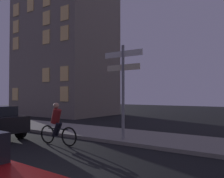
{
  "coord_description": "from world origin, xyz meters",
  "views": [
    {
      "loc": [
        4.1,
        -2.67,
        1.9
      ],
      "look_at": [
        -1.4,
        5.14,
        2.15
      ],
      "focal_mm": 38.35,
      "sensor_mm": 36.0,
      "label": 1
    }
  ],
  "objects": [
    {
      "name": "signpost",
      "position": [
        -1.05,
        5.41,
        2.42
      ],
      "size": [
        1.76,
        0.12,
        3.77
      ],
      "color": "gray",
      "rests_on": "sidewalk_kerb"
    },
    {
      "name": "building_left_block",
      "position": [
        -13.38,
        14.0,
        6.4
      ],
      "size": [
        8.95,
        6.54,
        12.81
      ],
      "color": "slate",
      "rests_on": "ground_plane"
    },
    {
      "name": "cyclist",
      "position": [
        -2.94,
        3.65,
        0.75
      ],
      "size": [
        1.82,
        0.35,
        1.61
      ],
      "color": "black",
      "rests_on": "ground_plane"
    },
    {
      "name": "sidewalk_kerb",
      "position": [
        0.0,
        6.53,
        0.07
      ],
      "size": [
        40.0,
        3.07,
        0.14
      ],
      "primitive_type": "cube",
      "color": "gray",
      "rests_on": "ground_plane"
    }
  ]
}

